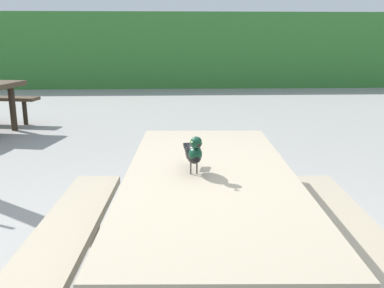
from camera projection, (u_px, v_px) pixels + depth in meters
The scene contains 3 objects.
hedge_wall at pixel (178, 50), 12.29m from camera, with size 28.00×1.88×2.05m, color #387A33.
picnic_table_foreground at pixel (210, 210), 1.95m from camera, with size 1.75×1.83×0.74m.
bird_grackle at pixel (194, 152), 1.85m from camera, with size 0.09×0.29×0.18m.
Camera 1 is at (-0.14, -1.82, 1.33)m, focal length 39.30 mm.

